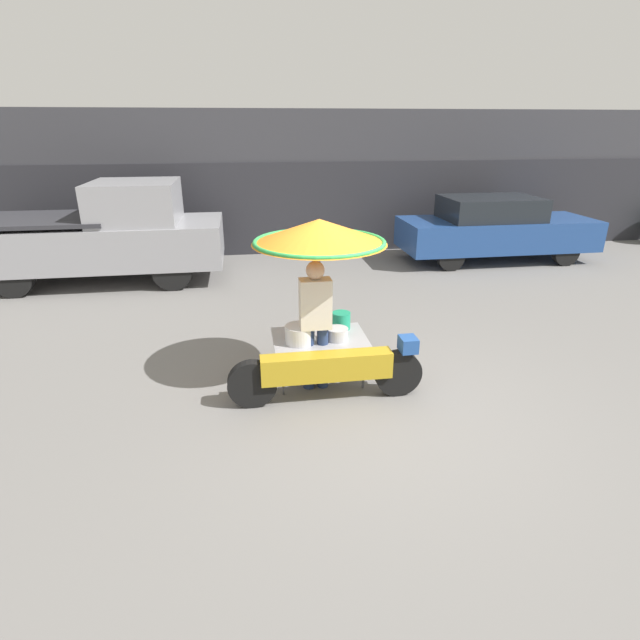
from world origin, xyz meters
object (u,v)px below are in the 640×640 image
at_px(vendor_motorcycle_cart, 321,268).
at_px(vendor_person, 315,319).
at_px(parked_car, 495,228).
at_px(pickup_truck, 107,235).

distance_m(vendor_motorcycle_cart, vendor_person, 0.62).
bearing_deg(vendor_person, parked_car, 47.20).
distance_m(vendor_motorcycle_cart, pickup_truck, 6.39).
xyz_separation_m(vendor_motorcycle_cart, vendor_person, (-0.09, -0.12, -0.60)).
height_order(vendor_motorcycle_cart, parked_car, vendor_motorcycle_cart).
height_order(vendor_motorcycle_cart, vendor_person, vendor_motorcycle_cart).
bearing_deg(pickup_truck, vendor_motorcycle_cart, -54.38).
height_order(vendor_motorcycle_cart, pickup_truck, vendor_motorcycle_cart).
bearing_deg(vendor_person, vendor_motorcycle_cart, 54.26).
height_order(vendor_person, pickup_truck, pickup_truck).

